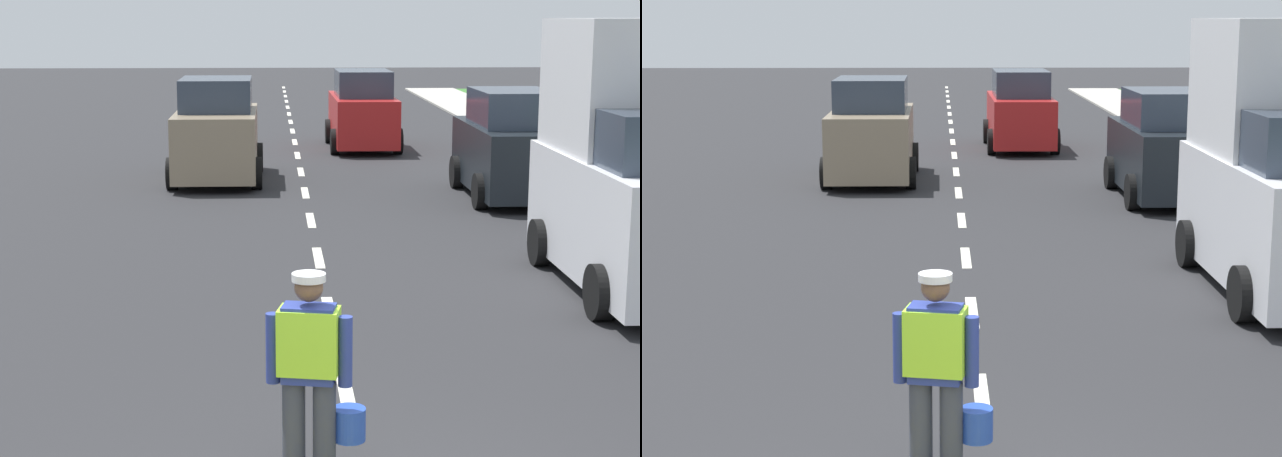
# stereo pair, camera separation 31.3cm
# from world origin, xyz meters

# --- Properties ---
(ground_plane) EXTENTS (96.00, 96.00, 0.00)m
(ground_plane) POSITION_xyz_m (0.00, 21.00, 0.00)
(ground_plane) COLOR #28282B
(lane_center_line) EXTENTS (0.14, 46.40, 0.01)m
(lane_center_line) POSITION_xyz_m (0.00, 25.20, 0.00)
(lane_center_line) COLOR silver
(lane_center_line) RESTS_ON ground
(road_worker) EXTENTS (0.77, 0.37, 1.67)m
(road_worker) POSITION_xyz_m (-0.40, 0.90, 0.93)
(road_worker) COLOR #383D4C
(road_worker) RESTS_ON ground
(car_outgoing_far) EXTENTS (1.88, 4.23, 2.14)m
(car_outgoing_far) POSITION_xyz_m (1.82, 22.19, 0.99)
(car_outgoing_far) COLOR red
(car_outgoing_far) RESTS_ON ground
(car_parked_far) EXTENTS (1.90, 4.10, 2.15)m
(car_parked_far) POSITION_xyz_m (4.06, 13.95, 1.00)
(car_parked_far) COLOR black
(car_parked_far) RESTS_ON ground
(car_oncoming_second) EXTENTS (1.99, 4.11, 2.24)m
(car_oncoming_second) POSITION_xyz_m (-1.88, 16.57, 1.04)
(car_oncoming_second) COLOR gray
(car_oncoming_second) RESTS_ON ground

